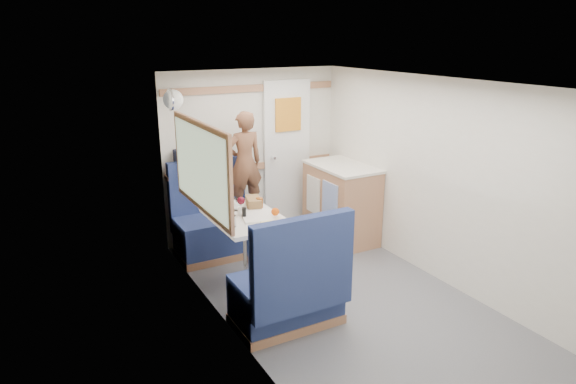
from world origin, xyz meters
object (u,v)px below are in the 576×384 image
duffel_bag (201,160)px  orange_fruit (275,212)px  salt_grinder (240,211)px  bench_near (290,294)px  tumbler_mid (237,204)px  beer_glass (260,203)px  galley_counter (341,202)px  bench_far (216,228)px  pepper_grinder (244,213)px  person (245,163)px  cheese_block (267,224)px  wine_glass (241,201)px  dinette_table (247,231)px  tumbler_left (232,221)px  tray (257,216)px  bread_loaf (253,203)px  dome_light (173,100)px

duffel_bag → orange_fruit: bearing=-78.5°
orange_fruit → salt_grinder: bearing=144.0°
bench_near → tumbler_mid: (-0.01, 1.07, 0.48)m
bench_near → duffel_bag: bearing=91.3°
beer_glass → galley_counter: bearing=18.0°
bench_far → pepper_grinder: size_ratio=9.88×
person → cheese_block: person is taller
duffel_bag → salt_grinder: 1.12m
person → wine_glass: person is taller
bench_far → salt_grinder: bearing=-93.6°
galley_counter → salt_grinder: bearing=-161.2°
galley_counter → pepper_grinder: galley_counter is taller
dinette_table → galley_counter: 1.57m
bench_far → beer_glass: bearing=-74.0°
dinette_table → salt_grinder: bearing=147.5°
tumbler_left → salt_grinder: 0.29m
tray → bread_loaf: 0.28m
bench_far → dome_light: bearing=-177.9°
tray → duffel_bag: bearing=96.0°
bench_far → tumbler_left: size_ratio=9.95×
dinette_table → galley_counter: galley_counter is taller
galley_counter → bread_loaf: galley_counter is taller
galley_counter → person: bearing=165.5°
duffel_bag → bread_loaf: 0.98m
person → orange_fruit: size_ratio=14.82×
person → pepper_grinder: (-0.40, -0.88, -0.25)m
bench_near → tumbler_mid: bench_near is taller
bench_near → bread_loaf: size_ratio=4.32×
duffel_bag → tumbler_mid: size_ratio=4.65×
dinette_table → tray: (0.08, -0.07, 0.16)m
tray → tumbler_mid: size_ratio=3.10×
wine_glass → beer_glass: size_ratio=1.55×
pepper_grinder → bread_loaf: bearing=49.4°
bench_far → cheese_block: bearing=-88.0°
galley_counter → person: 1.27m
orange_fruit → beer_glass: beer_glass is taller
dinette_table → bench_near: 0.90m
tumbler_left → tumbler_mid: 0.46m
orange_fruit → person: bearing=82.3°
dome_light → tray: bearing=-62.9°
dome_light → salt_grinder: (0.34, -0.82, -0.98)m
bench_far → orange_fruit: size_ratio=13.67×
bench_far → tray: (0.08, -0.93, 0.43)m
galley_counter → bench_near: bearing=-136.1°
galley_counter → tray: bearing=-156.0°
pepper_grinder → bench_near: bearing=-87.2°
tray → dome_light: bearing=117.1°
cheese_block → pepper_grinder: pepper_grinder is taller
dinette_table → tray: 0.19m
galley_counter → tumbler_left: bearing=-156.0°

